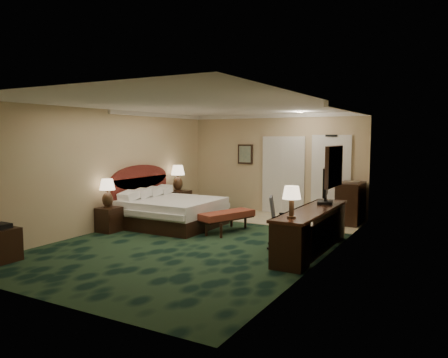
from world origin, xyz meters
The scene contains 25 objects.
floor centered at (0.00, 0.00, 0.00)m, with size 5.00×7.50×0.00m, color black.
ceiling centered at (0.00, 0.00, 2.70)m, with size 5.00×7.50×0.00m, color white.
wall_back centered at (0.00, 3.75, 1.35)m, with size 5.00×0.00×2.70m, color tan.
wall_front centered at (0.00, -3.75, 1.35)m, with size 5.00×0.00×2.70m, color tan.
wall_left centered at (-2.50, 0.00, 1.35)m, with size 0.00×7.50×2.70m, color tan.
wall_right centered at (2.50, 0.00, 1.35)m, with size 0.00×7.50×2.70m, color tan.
crown_molding centered at (0.00, 0.00, 2.65)m, with size 5.00×7.50×0.10m, color silver, non-canonical shape.
tile_patch centered at (0.90, 2.90, 0.01)m, with size 3.20×1.70×0.01m, color beige.
headboard centered at (-2.44, 1.00, 0.70)m, with size 0.12×2.00×1.40m, color #430A09, non-canonical shape.
entry_door centered at (1.55, 3.72, 1.05)m, with size 1.02×0.06×2.18m, color silver.
closet_doors centered at (0.25, 3.71, 1.05)m, with size 1.20×0.06×2.10m, color silver.
wall_art centered at (-0.90, 3.71, 1.60)m, with size 0.45×0.06×0.55m, color #526F64.
wall_mirror centered at (2.46, 0.60, 1.55)m, with size 0.05×0.95×0.75m, color white.
bed centered at (-1.39, 0.88, 0.32)m, with size 2.03×1.88×0.64m, color white.
nightstand_near centered at (-2.26, -0.27, 0.27)m, with size 0.43×0.49×0.54m, color black.
nightstand_far centered at (-2.23, 2.33, 0.31)m, with size 0.50×0.57×0.63m, color black.
lamp_near centered at (-2.26, -0.32, 0.86)m, with size 0.34×0.34×0.64m, color black, non-canonical shape.
lamp_far centered at (-2.25, 2.33, 0.97)m, with size 0.37×0.37×0.70m, color black, non-canonical shape.
bed_bench centered at (0.02, 0.96, 0.23)m, with size 0.46×1.33×0.45m, color brown.
side_table centered at (-2.21, -2.91, 0.28)m, with size 0.52×0.52×0.56m, color black.
desk centered at (2.18, 0.22, 0.40)m, with size 0.59×2.75×0.79m, color black.
tv centered at (2.20, 0.98, 1.15)m, with size 0.08×0.91×0.71m, color black.
desk_lamp centered at (2.16, -0.78, 1.06)m, with size 0.30×0.30×0.52m, color black, non-canonical shape.
desk_chair centered at (1.66, 0.20, 0.49)m, with size 0.57×0.54×0.98m, color #4A4A4C, non-canonical shape.
minibar centered at (2.19, 3.20, 0.50)m, with size 0.53×0.95×1.00m, color black.
Camera 1 is at (4.58, -7.34, 2.09)m, focal length 35.00 mm.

